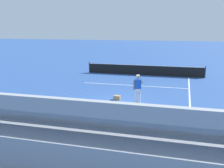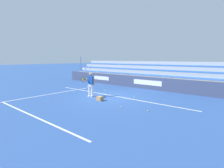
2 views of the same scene
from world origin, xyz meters
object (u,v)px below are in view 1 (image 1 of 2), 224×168
(tennis_ball_toward_net, at_px, (88,95))
(tennis_ball_far_right, at_px, (174,107))
(tennis_ball_on_baseline, at_px, (142,115))
(tennis_net, at_px, (144,70))
(tennis_ball_midcourt, at_px, (86,108))
(tennis_player, at_px, (138,89))
(tennis_ball_by_box, at_px, (65,95))
(ball_box_cardboard, at_px, (117,98))

(tennis_ball_toward_net, distance_m, tennis_ball_far_right, 5.70)
(tennis_ball_on_baseline, bearing_deg, tennis_net, 98.29)
(tennis_ball_toward_net, bearing_deg, tennis_ball_midcourt, -71.50)
(tennis_ball_far_right, distance_m, tennis_net, 10.32)
(tennis_player, xyz_separation_m, tennis_ball_on_baseline, (0.62, -2.24, -0.86))
(tennis_ball_far_right, bearing_deg, tennis_ball_on_baseline, -126.45)
(tennis_ball_on_baseline, bearing_deg, tennis_ball_by_box, 153.41)
(tennis_ball_midcourt, bearing_deg, tennis_ball_toward_net, 108.50)
(tennis_player, distance_m, tennis_ball_toward_net, 3.69)
(ball_box_cardboard, distance_m, tennis_ball_toward_net, 2.15)
(ball_box_cardboard, relative_size, tennis_ball_toward_net, 6.06)
(tennis_ball_far_right, bearing_deg, tennis_player, 174.12)
(tennis_ball_by_box, xyz_separation_m, tennis_net, (3.86, 9.02, 0.46))
(tennis_ball_far_right, bearing_deg, ball_box_cardboard, 169.19)
(ball_box_cardboard, distance_m, tennis_ball_on_baseline, 3.35)
(tennis_ball_midcourt, xyz_separation_m, tennis_net, (1.47, 11.37, 0.46))
(tennis_player, xyz_separation_m, tennis_ball_far_right, (2.11, -0.22, -0.86))
(tennis_ball_on_baseline, xyz_separation_m, tennis_net, (-1.72, 11.82, 0.46))
(tennis_ball_midcourt, height_order, tennis_net, tennis_net)
(tennis_player, distance_m, tennis_net, 9.65)
(tennis_ball_toward_net, relative_size, tennis_ball_midcourt, 1.00)
(tennis_ball_toward_net, xyz_separation_m, tennis_ball_by_box, (-1.49, -0.33, 0.00))
(ball_box_cardboard, bearing_deg, tennis_player, -18.06)
(ball_box_cardboard, height_order, tennis_ball_by_box, ball_box_cardboard)
(tennis_ball_by_box, relative_size, tennis_ball_midcourt, 1.00)
(tennis_ball_toward_net, xyz_separation_m, tennis_net, (2.37, 8.69, 0.46))
(tennis_ball_midcourt, bearing_deg, tennis_ball_on_baseline, -7.92)
(tennis_ball_far_right, xyz_separation_m, tennis_ball_on_baseline, (-1.49, -2.02, 0.00))
(tennis_ball_far_right, relative_size, tennis_ball_on_baseline, 1.00)
(tennis_player, distance_m, tennis_ball_by_box, 5.07)
(ball_box_cardboard, height_order, tennis_ball_on_baseline, ball_box_cardboard)
(tennis_ball_by_box, bearing_deg, ball_box_cardboard, -1.70)
(ball_box_cardboard, height_order, tennis_ball_midcourt, ball_box_cardboard)
(tennis_ball_toward_net, distance_m, tennis_net, 9.02)
(tennis_player, height_order, tennis_ball_toward_net, tennis_player)
(tennis_ball_by_box, xyz_separation_m, tennis_ball_midcourt, (2.39, -2.35, 0.00))
(tennis_ball_toward_net, relative_size, tennis_net, 0.01)
(tennis_ball_by_box, height_order, tennis_ball_midcourt, same)
(tennis_player, distance_m, tennis_ball_on_baseline, 2.48)
(tennis_player, height_order, tennis_net, tennis_player)
(tennis_ball_far_right, distance_m, tennis_ball_midcourt, 4.95)
(tennis_player, bearing_deg, tennis_net, 96.57)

